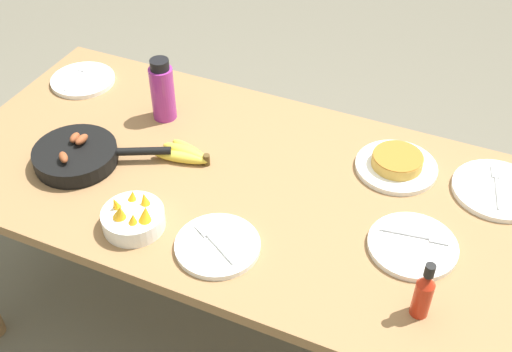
{
  "coord_description": "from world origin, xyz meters",
  "views": [
    {
      "loc": [
        0.55,
        -1.25,
        1.97
      ],
      "look_at": [
        0.0,
        0.0,
        0.76
      ],
      "focal_mm": 45.0,
      "sensor_mm": 36.0,
      "label": 1
    }
  ],
  "objects_px": {
    "frittata_plate_center": "(397,164)",
    "hot_sauce_bottle": "(424,293)",
    "skillet": "(78,156)",
    "water_bottle": "(162,91)",
    "empty_plate_far_left": "(83,80)",
    "banana_bunch": "(186,153)",
    "empty_plate_mid_edge": "(497,190)",
    "empty_plate_far_right": "(413,246)",
    "fruit_bowl_mango": "(133,218)",
    "empty_plate_near_front": "(218,246)"
  },
  "relations": [
    {
      "from": "frittata_plate_center",
      "to": "hot_sauce_bottle",
      "type": "bearing_deg",
      "value": -69.51
    },
    {
      "from": "skillet",
      "to": "water_bottle",
      "type": "bearing_deg",
      "value": 42.78
    },
    {
      "from": "empty_plate_far_left",
      "to": "skillet",
      "type": "bearing_deg",
      "value": -56.07
    },
    {
      "from": "banana_bunch",
      "to": "empty_plate_mid_edge",
      "type": "relative_size",
      "value": 0.7
    },
    {
      "from": "skillet",
      "to": "empty_plate_far_right",
      "type": "xyz_separation_m",
      "value": [
        0.99,
        0.07,
        -0.02
      ]
    },
    {
      "from": "banana_bunch",
      "to": "empty_plate_far_right",
      "type": "relative_size",
      "value": 0.77
    },
    {
      "from": "banana_bunch",
      "to": "fruit_bowl_mango",
      "type": "distance_m",
      "value": 0.31
    },
    {
      "from": "banana_bunch",
      "to": "hot_sauce_bottle",
      "type": "bearing_deg",
      "value": -19.83
    },
    {
      "from": "skillet",
      "to": "hot_sauce_bottle",
      "type": "relative_size",
      "value": 2.29
    },
    {
      "from": "empty_plate_far_right",
      "to": "frittata_plate_center",
      "type": "bearing_deg",
      "value": 112.41
    },
    {
      "from": "empty_plate_mid_edge",
      "to": "frittata_plate_center",
      "type": "bearing_deg",
      "value": -176.37
    },
    {
      "from": "empty_plate_near_front",
      "to": "empty_plate_far_left",
      "type": "height_order",
      "value": "same"
    },
    {
      "from": "banana_bunch",
      "to": "hot_sauce_bottle",
      "type": "relative_size",
      "value": 1.06
    },
    {
      "from": "frittata_plate_center",
      "to": "fruit_bowl_mango",
      "type": "height_order",
      "value": "fruit_bowl_mango"
    },
    {
      "from": "banana_bunch",
      "to": "empty_plate_mid_edge",
      "type": "distance_m",
      "value": 0.9
    },
    {
      "from": "frittata_plate_center",
      "to": "water_bottle",
      "type": "relative_size",
      "value": 1.14
    },
    {
      "from": "water_bottle",
      "to": "empty_plate_near_front",
      "type": "bearing_deg",
      "value": -47.16
    },
    {
      "from": "water_bottle",
      "to": "hot_sauce_bottle",
      "type": "xyz_separation_m",
      "value": [
        0.93,
        -0.44,
        -0.03
      ]
    },
    {
      "from": "banana_bunch",
      "to": "skillet",
      "type": "bearing_deg",
      "value": -152.14
    },
    {
      "from": "hot_sauce_bottle",
      "to": "skillet",
      "type": "bearing_deg",
      "value": 173.05
    },
    {
      "from": "skillet",
      "to": "empty_plate_far_left",
      "type": "bearing_deg",
      "value": 97.63
    },
    {
      "from": "banana_bunch",
      "to": "frittata_plate_center",
      "type": "xyz_separation_m",
      "value": [
        0.59,
        0.21,
        0.0
      ]
    },
    {
      "from": "frittata_plate_center",
      "to": "skillet",
      "type": "bearing_deg",
      "value": -157.79
    },
    {
      "from": "banana_bunch",
      "to": "frittata_plate_center",
      "type": "relative_size",
      "value": 0.74
    },
    {
      "from": "empty_plate_far_left",
      "to": "hot_sauce_bottle",
      "type": "height_order",
      "value": "hot_sauce_bottle"
    },
    {
      "from": "empty_plate_near_front",
      "to": "empty_plate_far_left",
      "type": "bearing_deg",
      "value": 147.0
    },
    {
      "from": "skillet",
      "to": "water_bottle",
      "type": "distance_m",
      "value": 0.34
    },
    {
      "from": "water_bottle",
      "to": "empty_plate_far_left",
      "type": "bearing_deg",
      "value": 170.69
    },
    {
      "from": "empty_plate_mid_edge",
      "to": "empty_plate_far_right",
      "type": "bearing_deg",
      "value": -118.74
    },
    {
      "from": "banana_bunch",
      "to": "frittata_plate_center",
      "type": "distance_m",
      "value": 0.62
    },
    {
      "from": "frittata_plate_center",
      "to": "banana_bunch",
      "type": "bearing_deg",
      "value": -160.68
    },
    {
      "from": "banana_bunch",
      "to": "empty_plate_far_left",
      "type": "height_order",
      "value": "banana_bunch"
    },
    {
      "from": "empty_plate_far_right",
      "to": "empty_plate_mid_edge",
      "type": "bearing_deg",
      "value": 61.26
    },
    {
      "from": "empty_plate_mid_edge",
      "to": "hot_sauce_bottle",
      "type": "xyz_separation_m",
      "value": [
        -0.11,
        -0.5,
        0.06
      ]
    },
    {
      "from": "empty_plate_near_front",
      "to": "water_bottle",
      "type": "bearing_deg",
      "value": 132.84
    },
    {
      "from": "skillet",
      "to": "empty_plate_far_left",
      "type": "relative_size",
      "value": 1.74
    },
    {
      "from": "empty_plate_far_left",
      "to": "empty_plate_far_right",
      "type": "height_order",
      "value": "same"
    },
    {
      "from": "empty_plate_mid_edge",
      "to": "skillet",
      "type": "bearing_deg",
      "value": -162.11
    },
    {
      "from": "empty_plate_far_left",
      "to": "empty_plate_mid_edge",
      "type": "distance_m",
      "value": 1.4
    },
    {
      "from": "empty_plate_near_front",
      "to": "empty_plate_mid_edge",
      "type": "relative_size",
      "value": 0.88
    },
    {
      "from": "empty_plate_near_front",
      "to": "empty_plate_mid_edge",
      "type": "bearing_deg",
      "value": 39.15
    },
    {
      "from": "banana_bunch",
      "to": "empty_plate_far_left",
      "type": "xyz_separation_m",
      "value": [
        -0.53,
        0.22,
        -0.01
      ]
    },
    {
      "from": "empty_plate_far_left",
      "to": "empty_plate_mid_edge",
      "type": "relative_size",
      "value": 0.87
    },
    {
      "from": "fruit_bowl_mango",
      "to": "banana_bunch",
      "type": "bearing_deg",
      "value": 91.95
    },
    {
      "from": "fruit_bowl_mango",
      "to": "hot_sauce_bottle",
      "type": "xyz_separation_m",
      "value": [
        0.76,
        0.03,
        0.04
      ]
    },
    {
      "from": "skillet",
      "to": "water_bottle",
      "type": "relative_size",
      "value": 1.81
    },
    {
      "from": "frittata_plate_center",
      "to": "empty_plate_near_front",
      "type": "distance_m",
      "value": 0.6
    },
    {
      "from": "empty_plate_far_left",
      "to": "water_bottle",
      "type": "bearing_deg",
      "value": -9.31
    },
    {
      "from": "skillet",
      "to": "hot_sauce_bottle",
      "type": "bearing_deg",
      "value": -33.25
    },
    {
      "from": "skillet",
      "to": "empty_plate_mid_edge",
      "type": "distance_m",
      "value": 1.22
    }
  ]
}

